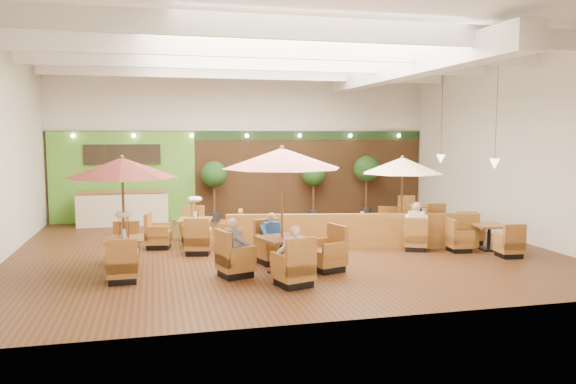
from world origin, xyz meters
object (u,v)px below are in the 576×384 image
object	(u,v)px
service_counter	(123,208)
diner_0	(294,250)
topiary_2	(367,171)
topiary_1	(313,176)
table_1	(282,188)
diner_1	(272,233)
topiary_0	(214,177)
table_2	(400,180)
diner_3	(416,224)
diner_2	(235,242)
diner_4	(416,222)
table_0	(123,184)
table_3	(195,231)
table_5	(420,216)
booth_divider	(353,231)
table_4	(480,238)

from	to	relation	value
service_counter	diner_0	world-z (taller)	diner_0
topiary_2	topiary_1	bearing A→B (deg)	180.00
table_1	diner_1	size ratio (longest dim) A/B	3.83
topiary_0	diner_0	bearing A→B (deg)	-85.80
table_2	diner_3	xyz separation A→B (m)	(0.06, -0.92, -1.09)
topiary_0	topiary_2	size ratio (longest dim) A/B	0.94
diner_2	table_2	bearing A→B (deg)	92.81
diner_4	table_0	bearing A→B (deg)	-153.76
table_1	topiary_1	distance (m)	8.54
table_2	table_3	distance (m)	5.91
table_0	diner_4	bearing A→B (deg)	3.05
table_0	table_5	distance (m)	10.44
booth_divider	diner_4	bearing A→B (deg)	-10.33
table_0	diner_3	xyz separation A→B (m)	(7.49, 0.58, -1.28)
topiary_0	topiary_1	size ratio (longest dim) A/B	1.03
topiary_2	table_4	bearing A→B (deg)	-84.76
diner_3	table_0	bearing A→B (deg)	-150.14
table_5	diner_4	world-z (taller)	diner_4
booth_divider	topiary_1	distance (m)	5.86
diner_4	table_2	bearing A→B (deg)	115.53
booth_divider	table_5	world-z (taller)	booth_divider
booth_divider	topiary_2	xyz separation A→B (m)	(2.61, 5.73, 1.22)
topiary_0	diner_2	bearing A→B (deg)	-92.81
booth_divider	table_5	distance (m)	4.58
table_1	diner_2	xyz separation A→B (m)	(-1.05, 0.00, -1.16)
topiary_2	diner_0	xyz separation A→B (m)	(-5.12, -9.04, -0.94)
table_3	diner_2	distance (m)	3.56
table_2	diner_3	distance (m)	1.43
diner_0	diner_1	world-z (taller)	diner_0
table_1	diner_3	distance (m)	4.53
table_2	diner_3	bearing A→B (deg)	-61.45
table_2	topiary_2	bearing A→B (deg)	103.17
booth_divider	table_2	world-z (taller)	table_2
booth_divider	table_1	size ratio (longest dim) A/B	2.33
service_counter	diner_2	bearing A→B (deg)	-70.55
topiary_1	diner_4	size ratio (longest dim) A/B	2.45
table_0	table_2	size ratio (longest dim) A/B	1.01
diner_0	diner_3	xyz separation A→B (m)	(4.05, 2.68, -0.04)
table_3	table_5	bearing A→B (deg)	23.33
booth_divider	table_5	xyz separation A→B (m)	(3.48, 2.97, -0.13)
topiary_0	table_4	bearing A→B (deg)	-46.61
topiary_0	booth_divider	bearing A→B (deg)	-61.07
table_5	diner_2	distance (m)	8.78
table_5	diner_3	world-z (taller)	diner_3
table_4	diner_3	distance (m)	1.78
table_2	service_counter	bearing A→B (deg)	171.01
table_1	diner_0	size ratio (longest dim) A/B	3.62
table_0	topiary_2	size ratio (longest dim) A/B	1.16
table_0	diner_3	world-z (taller)	table_0
topiary_2	booth_divider	bearing A→B (deg)	-114.47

